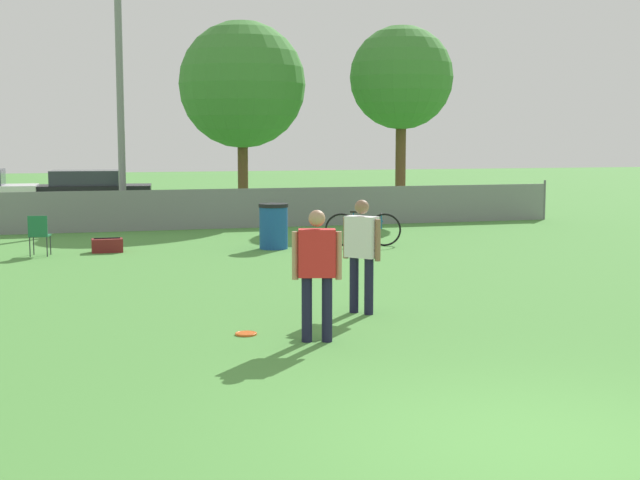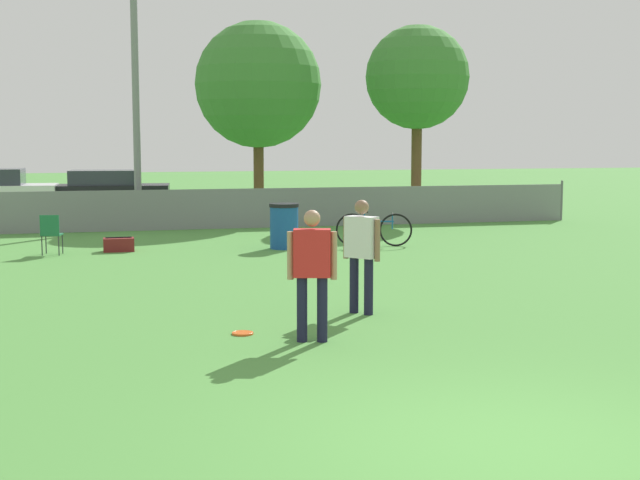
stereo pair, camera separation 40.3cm
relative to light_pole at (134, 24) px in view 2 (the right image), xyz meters
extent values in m
plane|color=#4C8C3D|center=(2.02, -19.21, -5.63)|extent=(120.00, 120.00, 0.00)
cube|color=gray|center=(2.02, -1.21, -5.08)|extent=(21.16, 0.03, 1.10)
cylinder|color=slate|center=(12.60, -1.21, -5.02)|extent=(0.07, 0.07, 1.21)
cylinder|color=gray|center=(0.00, 0.00, -0.95)|extent=(0.20, 0.20, 9.36)
cylinder|color=brown|center=(3.79, 1.81, -4.29)|extent=(0.32, 0.32, 2.67)
sphere|color=#3D7F33|center=(3.79, 1.81, -1.50)|extent=(3.90, 3.90, 3.90)
cylinder|color=brown|center=(8.49, 0.42, -4.05)|extent=(0.32, 0.32, 3.15)
sphere|color=#3D7F33|center=(8.49, 0.42, -1.29)|extent=(3.18, 3.18, 3.18)
cylinder|color=#191933|center=(2.38, -13.54, -5.23)|extent=(0.13, 0.13, 0.81)
cylinder|color=#191933|center=(2.54, -13.73, -5.23)|extent=(0.13, 0.13, 0.81)
cube|color=silver|center=(2.46, -13.63, -4.53)|extent=(0.46, 0.49, 0.59)
sphere|color=#8C664C|center=(2.46, -13.63, -4.10)|extent=(0.20, 0.20, 0.20)
cylinder|color=#8C664C|center=(2.29, -13.43, -4.56)|extent=(0.08, 0.08, 0.59)
cylinder|color=#8C664C|center=(2.63, -13.84, -4.56)|extent=(0.08, 0.08, 0.59)
cylinder|color=#191933|center=(1.24, -15.13, -5.23)|extent=(0.13, 0.13, 0.81)
cylinder|color=#191933|center=(1.48, -15.20, -5.23)|extent=(0.13, 0.13, 0.81)
cube|color=red|center=(1.36, -15.17, -4.53)|extent=(0.49, 0.33, 0.59)
sphere|color=tan|center=(1.36, -15.17, -4.10)|extent=(0.20, 0.20, 0.20)
cylinder|color=tan|center=(1.10, -15.10, -4.56)|extent=(0.08, 0.08, 0.59)
cylinder|color=tan|center=(1.62, -15.24, -4.56)|extent=(0.08, 0.08, 0.59)
cylinder|color=#E5591E|center=(0.60, -14.54, -5.62)|extent=(0.27, 0.27, 0.03)
torus|color=#E5591E|center=(0.60, -14.54, -5.61)|extent=(0.28, 0.28, 0.03)
cylinder|color=#333338|center=(-1.90, -5.66, -5.42)|extent=(0.02, 0.02, 0.42)
cylinder|color=#333338|center=(-2.24, -5.60, -5.42)|extent=(0.02, 0.02, 0.42)
cylinder|color=#333338|center=(-1.96, -6.01, -5.42)|extent=(0.02, 0.02, 0.42)
cylinder|color=#333338|center=(-2.31, -5.95, -5.42)|extent=(0.02, 0.02, 0.42)
cube|color=#1E663F|center=(-2.10, -5.80, -5.20)|extent=(0.47, 0.47, 0.03)
cube|color=#1E663F|center=(-2.14, -5.99, -4.97)|extent=(0.40, 0.10, 0.42)
torus|color=black|center=(4.58, -5.92, -5.25)|extent=(0.74, 0.27, 0.76)
torus|color=black|center=(5.54, -6.23, -5.25)|extent=(0.74, 0.27, 0.76)
cylinder|color=#195999|center=(5.06, -6.07, -5.05)|extent=(0.89, 0.32, 0.04)
cylinder|color=#195999|center=(4.85, -6.01, -5.05)|extent=(0.03, 0.03, 0.39)
cylinder|color=#195999|center=(5.46, -6.20, -5.05)|extent=(0.03, 0.03, 0.36)
cube|color=black|center=(4.85, -6.01, -4.83)|extent=(0.17, 0.11, 0.04)
cylinder|color=black|center=(5.46, -6.20, -4.87)|extent=(0.16, 0.43, 0.03)
cylinder|color=#194C99|center=(2.95, -5.99, -5.16)|extent=(0.64, 0.64, 0.95)
cylinder|color=black|center=(2.95, -5.99, -4.64)|extent=(0.67, 0.67, 0.08)
cube|color=maroon|center=(-0.71, -5.59, -5.48)|extent=(0.66, 0.36, 0.30)
cube|color=black|center=(-0.71, -5.59, -5.32)|extent=(0.56, 0.04, 0.02)
cylinder|color=black|center=(-3.27, 7.03, -5.31)|extent=(0.65, 0.21, 0.65)
cylinder|color=black|center=(-3.34, 5.43, -5.31)|extent=(0.65, 0.21, 0.65)
cylinder|color=black|center=(0.60, 6.93, -5.32)|extent=(0.64, 0.25, 0.63)
cylinder|color=black|center=(0.43, 5.41, -5.32)|extent=(0.64, 0.25, 0.63)
cylinder|color=black|center=(-2.13, 7.23, -5.32)|extent=(0.64, 0.25, 0.63)
cylinder|color=black|center=(-2.30, 5.72, -5.32)|extent=(0.64, 0.25, 0.63)
cube|color=black|center=(-0.85, 6.32, -5.10)|extent=(4.60, 2.23, 0.68)
cube|color=#2D333D|center=(-0.85, 6.32, -4.50)|extent=(2.46, 1.78, 0.51)
camera|label=1|loc=(-1.58, -25.51, -3.13)|focal=50.00mm
camera|label=2|loc=(-1.19, -25.62, -3.13)|focal=50.00mm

